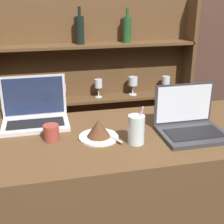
{
  "coord_description": "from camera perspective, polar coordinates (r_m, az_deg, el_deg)",
  "views": [
    {
      "loc": [
        -0.3,
        -0.96,
        1.69
      ],
      "look_at": [
        0.0,
        0.36,
        1.16
      ],
      "focal_mm": 50.0,
      "sensor_mm": 36.0,
      "label": 1
    }
  ],
  "objects": [
    {
      "name": "laptop_near",
      "position": [
        1.61,
        -13.9,
        -0.23
      ],
      "size": [
        0.32,
        0.21,
        0.23
      ],
      "color": "silver",
      "rests_on": "bar_counter"
    },
    {
      "name": "water_glass",
      "position": [
        1.36,
        4.44,
        -3.21
      ],
      "size": [
        0.07,
        0.07,
        0.17
      ],
      "color": "silver",
      "rests_on": "bar_counter"
    },
    {
      "name": "coffee_cup",
      "position": [
        1.42,
        -11.04,
        -3.73
      ],
      "size": [
        0.07,
        0.07,
        0.07
      ],
      "color": "#993D33",
      "rests_on": "bar_counter"
    },
    {
      "name": "back_wall",
      "position": [
        2.43,
        -5.88,
        13.15
      ],
      "size": [
        7.0,
        0.06,
        2.7
      ],
      "color": "#4C3328",
      "rests_on": "ground_plane"
    },
    {
      "name": "cake_plate",
      "position": [
        1.41,
        -2.46,
        -3.39
      ],
      "size": [
        0.18,
        0.18,
        0.09
      ],
      "color": "white",
      "rests_on": "bar_counter"
    },
    {
      "name": "laptop_far",
      "position": [
        1.5,
        14.04,
        -2.08
      ],
      "size": [
        0.3,
        0.24,
        0.22
      ],
      "color": "#333338",
      "rests_on": "bar_counter"
    },
    {
      "name": "back_shelf",
      "position": [
        2.49,
        -2.58,
        1.71
      ],
      "size": [
        1.5,
        0.18,
        1.65
      ],
      "color": "brown",
      "rests_on": "ground_plane"
    }
  ]
}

